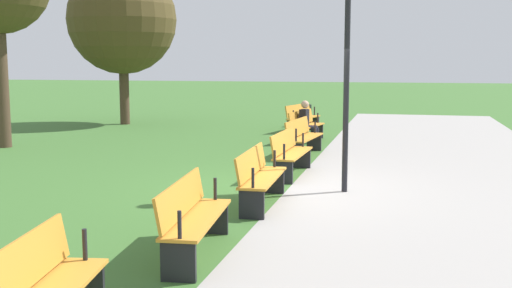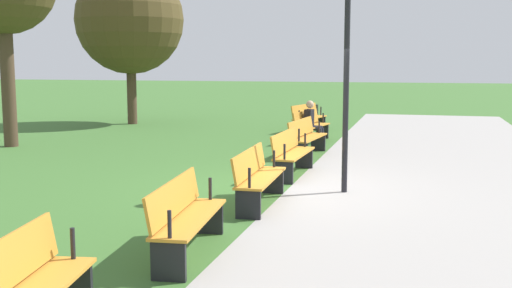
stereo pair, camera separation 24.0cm
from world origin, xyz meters
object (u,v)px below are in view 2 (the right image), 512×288
bench_2 (306,136)px  bench_5 (185,215)px  bench_3 (291,152)px  tree_2 (130,20)px  trash_bin (312,116)px  person_seated (312,121)px  lamp_post (347,30)px  bench_0 (308,117)px  bench_1 (310,125)px  bench_4 (257,176)px

bench_2 → bench_5: same height
bench_3 → tree_2: size_ratio=0.34×
bench_5 → trash_bin: 14.89m
bench_3 → bench_5: same height
bench_2 → tree_2: 10.26m
person_seated → lamp_post: bearing=24.2°
bench_0 → bench_1: same height
lamp_post → bench_5: bearing=-19.4°
bench_0 → bench_2: 5.36m
bench_0 → trash_bin: size_ratio=2.55×
person_seated → trash_bin: size_ratio=1.54×
bench_1 → bench_3: (5.33, 0.54, 0.00)m
person_seated → bench_2: bearing=15.7°
bench_4 → tree_2: 14.18m
person_seated → bench_1: bearing=-149.3°
bench_3 → bench_2: bearing=-174.3°
tree_2 → lamp_post: size_ratio=1.42×
bench_5 → lamp_post: bearing=154.9°
bench_1 → person_seated: bearing=30.7°
bench_2 → lamp_post: lamp_post is taller
bench_5 → tree_2: bearing=-157.3°
bench_2 → bench_1: bearing=-166.6°
bench_1 → bench_5: same height
bench_0 → person_seated: (2.89, 0.64, 0.16)m
bench_0 → bench_4: same height
lamp_post → bench_2: bearing=-160.6°
bench_3 → trash_bin: (-9.50, -1.19, -0.09)m
bench_0 → tree_2: size_ratio=0.35×
bench_4 → trash_bin: bench_4 is taller
bench_2 → bench_3: 2.68m
tree_2 → lamp_post: tree_2 is taller
person_seated → trash_bin: bearing=-160.7°
trash_bin → bench_3: bearing=7.2°
bench_3 → lamp_post: size_ratio=0.48×
person_seated → bench_0: bearing=-158.0°
bench_4 → person_seated: person_seated is taller
bench_0 → bench_4: 10.69m
bench_1 → trash_bin: bench_1 is taller
bench_2 → bench_3: bearing=9.6°
bench_1 → bench_2: 2.68m
bench_2 → bench_4: size_ratio=1.01×
bench_3 → person_seated: 5.09m
bench_0 → bench_1: 2.68m
bench_0 → lamp_post: (9.29, 2.30, 2.33)m
bench_5 → bench_2: bearing=174.2°
person_seated → lamp_post: lamp_post is taller
bench_1 → trash_bin: size_ratio=2.54×
bench_0 → trash_bin: bearing=-162.0°
lamp_post → trash_bin: size_ratio=5.19×
bench_3 → trash_bin: 9.58m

